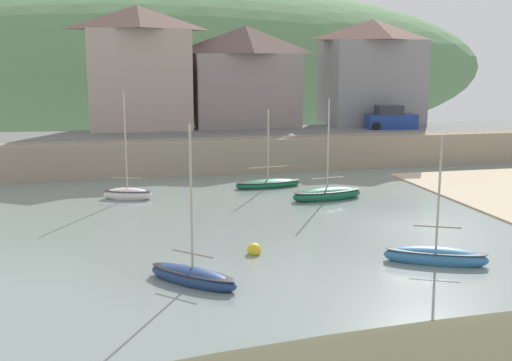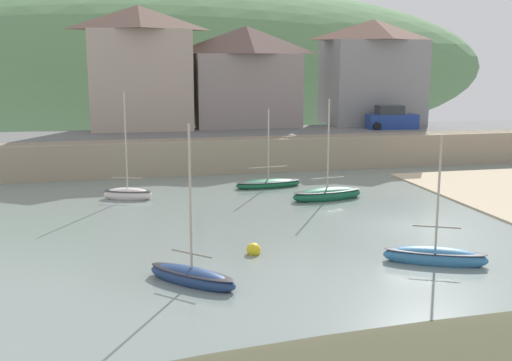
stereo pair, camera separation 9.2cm
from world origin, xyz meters
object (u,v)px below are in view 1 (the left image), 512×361
(rowboat_small_beached, at_px, (435,256))
(parked_car_near_slipway, at_px, (391,119))
(sailboat_tall_mast, at_px, (327,194))
(mooring_buoy, at_px, (254,250))
(waterfront_building_right, at_px, (372,71))
(waterfront_building_centre, at_px, (246,76))
(sailboat_white_hull, at_px, (193,276))
(sailboat_nearest_shore, at_px, (268,183))
(waterfront_building_left, at_px, (139,67))
(sailboat_blue_trim, at_px, (128,194))

(rowboat_small_beached, bearing_deg, parked_car_near_slipway, 95.13)
(sailboat_tall_mast, bearing_deg, mooring_buoy, -133.61)
(waterfront_building_right, bearing_deg, waterfront_building_centre, -180.00)
(sailboat_white_hull, distance_m, parked_car_near_slipway, 33.12)
(sailboat_nearest_shore, xyz_separation_m, mooring_buoy, (-4.01, -13.49, -0.06))
(waterfront_building_left, xyz_separation_m, mooring_buoy, (3.19, -27.88, -7.26))
(waterfront_building_right, xyz_separation_m, sailboat_tall_mast, (-10.62, -18.62, -6.72))
(waterfront_building_centre, relative_size, parked_car_near_slipway, 2.14)
(waterfront_building_left, bearing_deg, sailboat_nearest_shore, -63.42)
(waterfront_building_right, bearing_deg, waterfront_building_left, -180.00)
(waterfront_building_right, relative_size, sailboat_nearest_shore, 1.78)
(waterfront_building_left, distance_m, parked_car_near_slipway, 21.10)
(rowboat_small_beached, relative_size, sailboat_tall_mast, 0.89)
(waterfront_building_left, distance_m, sailboat_tall_mast, 22.16)
(waterfront_building_left, distance_m, sailboat_nearest_shore, 17.63)
(waterfront_building_centre, xyz_separation_m, sailboat_nearest_shore, (-1.66, -14.39, -6.46))
(mooring_buoy, bearing_deg, waterfront_building_left, 96.52)
(waterfront_building_left, xyz_separation_m, sailboat_nearest_shore, (7.20, -14.39, -7.20))
(sailboat_blue_trim, bearing_deg, mooring_buoy, -48.88)
(waterfront_building_right, bearing_deg, sailboat_nearest_shore, -132.31)
(rowboat_small_beached, height_order, sailboat_white_hull, sailboat_white_hull)
(waterfront_building_left, height_order, sailboat_tall_mast, waterfront_building_left)
(waterfront_building_right, height_order, rowboat_small_beached, waterfront_building_right)
(waterfront_building_centre, distance_m, sailboat_tall_mast, 19.70)
(mooring_buoy, bearing_deg, sailboat_white_hull, -135.35)
(sailboat_tall_mast, relative_size, parked_car_near_slipway, 1.42)
(waterfront_building_left, relative_size, waterfront_building_right, 1.09)
(sailboat_tall_mast, relative_size, sailboat_nearest_shore, 1.18)
(waterfront_building_centre, height_order, sailboat_tall_mast, waterfront_building_centre)
(waterfront_building_right, xyz_separation_m, parked_car_near_slipway, (-0.12, -4.50, -3.82))
(mooring_buoy, bearing_deg, sailboat_tall_mast, 54.97)
(sailboat_white_hull, bearing_deg, waterfront_building_right, 102.47)
(waterfront_building_centre, relative_size, sailboat_nearest_shore, 1.78)
(sailboat_white_hull, relative_size, sailboat_nearest_shore, 1.17)
(waterfront_building_right, xyz_separation_m, sailboat_nearest_shore, (-13.10, -14.39, -6.79))
(sailboat_nearest_shore, relative_size, sailboat_blue_trim, 0.80)
(rowboat_small_beached, xyz_separation_m, sailboat_white_hull, (-9.70, -0.08, -0.02))
(sailboat_nearest_shore, bearing_deg, rowboat_small_beached, -86.36)
(waterfront_building_left, bearing_deg, waterfront_building_centre, 0.00)
(sailboat_white_hull, xyz_separation_m, sailboat_nearest_shore, (6.96, 16.40, -0.04))
(rowboat_small_beached, relative_size, mooring_buoy, 9.08)
(waterfront_building_left, height_order, sailboat_nearest_shore, waterfront_building_left)
(sailboat_white_hull, distance_m, sailboat_nearest_shore, 17.81)
(sailboat_tall_mast, xyz_separation_m, parked_car_near_slipway, (10.50, 14.12, 2.90))
(mooring_buoy, bearing_deg, parked_car_near_slipway, 54.00)
(sailboat_blue_trim, bearing_deg, waterfront_building_left, 103.23)
(waterfront_building_centre, height_order, sailboat_nearest_shore, waterfront_building_centre)
(waterfront_building_left, relative_size, waterfront_building_centre, 1.09)
(waterfront_building_right, relative_size, sailboat_white_hull, 1.53)
(sailboat_blue_trim, bearing_deg, waterfront_building_centre, 75.71)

